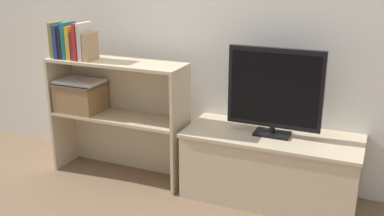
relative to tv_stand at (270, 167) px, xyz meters
name	(u,v)px	position (x,y,z in m)	size (l,w,h in m)	color
ground_plane	(183,198)	(-0.51, -0.22, -0.22)	(16.00, 16.00, 0.00)	brown
wall_back	(212,6)	(-0.51, 0.26, 0.98)	(10.00, 0.05, 2.40)	silver
tv_stand	(270,167)	(0.00, 0.00, 0.00)	(1.11, 0.47, 0.45)	#CCB793
tv	(275,90)	(0.00, 0.00, 0.51)	(0.58, 0.14, 0.55)	black
bookshelf_lower_tier	(124,134)	(-1.08, -0.02, 0.07)	(0.99, 0.29, 0.45)	#CCB793
bookshelf_upper_tier	(121,78)	(-1.08, -0.02, 0.48)	(0.99, 0.29, 0.39)	#CCB793
book_olive	(56,40)	(-1.53, -0.12, 0.74)	(0.03, 0.13, 0.24)	olive
book_navy	(61,41)	(-1.49, -0.12, 0.73)	(0.03, 0.15, 0.23)	navy
book_charcoal	(65,43)	(-1.45, -0.12, 0.72)	(0.02, 0.13, 0.21)	#232328
book_teal	(69,40)	(-1.42, -0.12, 0.74)	(0.03, 0.14, 0.25)	#1E7075
book_mustard	(73,42)	(-1.38, -0.12, 0.73)	(0.03, 0.14, 0.23)	gold
book_maroon	(77,45)	(-1.35, -0.12, 0.71)	(0.03, 0.13, 0.19)	maroon
book_crimson	(81,41)	(-1.32, -0.12, 0.74)	(0.02, 0.15, 0.25)	#B22328
book_ivory	(85,41)	(-1.28, -0.12, 0.75)	(0.03, 0.15, 0.25)	silver
book_tan	(91,47)	(-1.24, -0.12, 0.71)	(0.03, 0.15, 0.19)	tan
storage_basket_left	(81,95)	(-1.38, -0.09, 0.34)	(0.31, 0.26, 0.21)	#937047
laptop	(80,81)	(-1.38, -0.09, 0.45)	(0.32, 0.22, 0.02)	white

